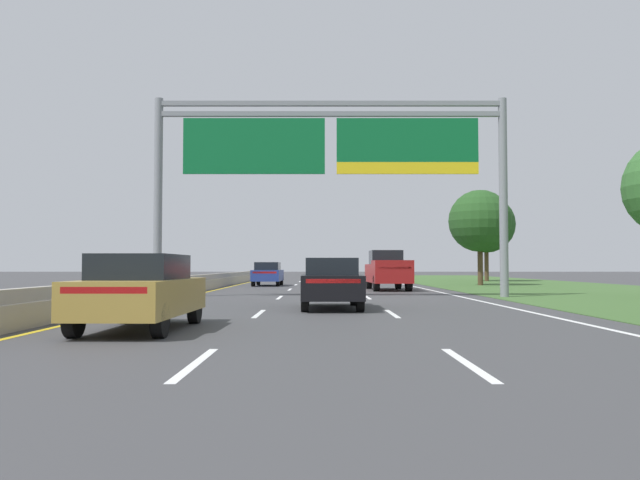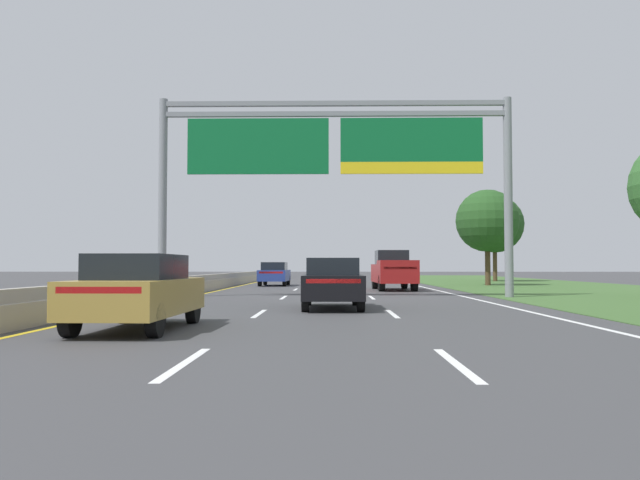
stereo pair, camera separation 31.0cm
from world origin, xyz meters
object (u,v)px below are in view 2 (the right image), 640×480
object	(u,v)px
car_black_centre_lane_sedan	(332,282)
roadside_tree_distant	(495,224)
overhead_sign_gantry	(335,155)
roadside_tree_far	(487,221)
car_blue_left_lane_sedan	(275,273)
car_gold_left_lane_sedan	(138,290)
pickup_truck_red	(393,270)

from	to	relation	value
car_black_centre_lane_sedan	roadside_tree_distant	world-z (taller)	roadside_tree_distant
overhead_sign_gantry	roadside_tree_distant	size ratio (longest dim) A/B	2.04
roadside_tree_far	roadside_tree_distant	size ratio (longest dim) A/B	0.88
overhead_sign_gantry	car_blue_left_lane_sedan	bearing A→B (deg)	104.10
car_blue_left_lane_sedan	car_gold_left_lane_sedan	bearing A→B (deg)	-179.66
pickup_truck_red	car_blue_left_lane_sedan	distance (m)	10.40
car_black_centre_lane_sedan	pickup_truck_red	bearing A→B (deg)	-13.20
pickup_truck_red	car_black_centre_lane_sedan	bearing A→B (deg)	165.89
car_black_centre_lane_sedan	car_gold_left_lane_sedan	bearing A→B (deg)	147.85
pickup_truck_red	car_gold_left_lane_sedan	bearing A→B (deg)	159.58
overhead_sign_gantry	roadside_tree_far	xyz separation A→B (m)	(10.44, 16.33, -1.68)
overhead_sign_gantry	car_gold_left_lane_sedan	world-z (taller)	overhead_sign_gantry
car_black_centre_lane_sedan	car_blue_left_lane_sedan	bearing A→B (deg)	9.02
car_black_centre_lane_sedan	overhead_sign_gantry	bearing A→B (deg)	-1.52
overhead_sign_gantry	car_black_centre_lane_sedan	xyz separation A→B (m)	(-0.11, -6.92, -5.24)
pickup_truck_red	car_blue_left_lane_sedan	xyz separation A→B (m)	(-7.23, 7.48, -0.26)
overhead_sign_gantry	car_gold_left_lane_sedan	bearing A→B (deg)	-107.14
overhead_sign_gantry	roadside_tree_far	distance (m)	19.46
pickup_truck_red	car_gold_left_lane_sedan	distance (m)	23.05
car_gold_left_lane_sedan	car_black_centre_lane_sedan	world-z (taller)	same
overhead_sign_gantry	roadside_tree_distant	world-z (taller)	overhead_sign_gantry
overhead_sign_gantry	car_blue_left_lane_sedan	xyz separation A→B (m)	(-3.95, 15.73, -5.24)
overhead_sign_gantry	pickup_truck_red	world-z (taller)	overhead_sign_gantry
overhead_sign_gantry	roadside_tree_distant	bearing A→B (deg)	63.43
car_blue_left_lane_sedan	roadside_tree_distant	xyz separation A→B (m)	(17.80, 11.96, 4.08)
car_gold_left_lane_sedan	car_blue_left_lane_sedan	xyz separation A→B (m)	(0.23, 29.29, 0.00)
pickup_truck_red	roadside_tree_far	distance (m)	11.30
car_blue_left_lane_sedan	overhead_sign_gantry	bearing A→B (deg)	-165.10
car_gold_left_lane_sedan	roadside_tree_far	distance (m)	33.47
car_gold_left_lane_sedan	roadside_tree_far	size ratio (longest dim) A/B	0.68
car_blue_left_lane_sedan	roadside_tree_distant	distance (m)	21.83
overhead_sign_gantry	roadside_tree_far	bearing A→B (deg)	57.41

